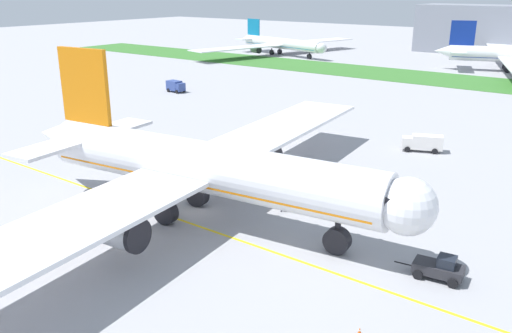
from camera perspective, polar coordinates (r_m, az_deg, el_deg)
ground_plane at (r=63.38m, az=-6.19°, el=-4.64°), size 600.00×600.00×0.00m
apron_taxi_line at (r=61.33m, az=-8.20°, el=-5.54°), size 280.00×0.36×0.01m
grass_median_strip at (r=158.83m, az=22.07°, el=8.23°), size 320.00×24.00×0.10m
airliner_foreground at (r=58.92m, az=-5.99°, el=-0.09°), size 50.62×79.74×18.00m
pushback_tug at (r=51.39m, az=18.85°, el=-10.13°), size 6.17×2.88×2.28m
ground_crew_wingwalker_port at (r=55.40m, az=-20.31°, el=-8.15°), size 0.36×0.58×1.69m
ground_crew_marshaller_front at (r=62.37m, az=2.70°, el=-3.93°), size 0.45×0.50×1.67m
traffic_cone_port_wing at (r=42.96m, az=10.90°, el=-16.70°), size 0.36×0.36×0.58m
service_truck_fuel_bowser at (r=88.86m, az=17.22°, el=2.45°), size 6.52×4.32×2.64m
service_truck_catering_van at (r=135.27m, az=-8.49°, el=8.42°), size 4.81×2.95×2.75m
parked_airliner_far_left at (r=208.15m, az=2.54°, el=12.86°), size 45.45×74.92×12.59m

